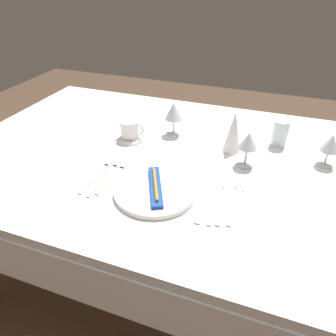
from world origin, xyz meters
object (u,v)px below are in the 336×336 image
(dinner_plate, at_px, (156,190))
(toothbrush_package, at_px, (155,186))
(fork_outer, at_px, (114,176))
(fork_inner, at_px, (106,176))
(dinner_knife, at_px, (206,201))
(wine_glass_right, at_px, (331,145))
(drink_tumbler, at_px, (280,134))
(spoon_dessert, at_px, (228,197))
(spoon_soup, at_px, (217,197))
(napkin_folded, at_px, (233,132))
(coffee_cup_left, at_px, (130,129))
(fork_salad, at_px, (98,174))
(spoon_tea, at_px, (237,199))
(wine_glass_centre, at_px, (248,143))
(wine_glass_left, at_px, (174,113))

(dinner_plate, bearing_deg, toothbrush_package, 72.65)
(fork_outer, relative_size, fork_inner, 0.91)
(dinner_knife, height_order, wine_glass_right, wine_glass_right)
(fork_inner, distance_m, drink_tumbler, 0.71)
(dinner_knife, height_order, spoon_dessert, spoon_dessert)
(spoon_soup, xyz_separation_m, napkin_folded, (-0.01, 0.31, 0.08))
(drink_tumbler, relative_size, napkin_folded, 0.64)
(wine_glass_right, bearing_deg, coffee_cup_left, -175.68)
(toothbrush_package, distance_m, drink_tumbler, 0.59)
(fork_salad, bearing_deg, drink_tumbler, 37.22)
(fork_inner, height_order, spoon_tea, spoon_tea)
(wine_glass_centre, bearing_deg, fork_salad, -153.10)
(napkin_folded, bearing_deg, dinner_knife, -93.03)
(wine_glass_left, bearing_deg, drink_tumbler, 7.55)
(coffee_cup_left, height_order, wine_glass_left, wine_glass_left)
(dinner_knife, distance_m, wine_glass_right, 0.51)
(fork_inner, bearing_deg, dinner_plate, -6.78)
(dinner_knife, bearing_deg, fork_salad, 178.29)
(dinner_plate, height_order, spoon_tea, dinner_plate)
(fork_outer, distance_m, wine_glass_left, 0.40)
(dinner_plate, xyz_separation_m, fork_salad, (-0.23, 0.02, -0.01))
(fork_salad, distance_m, wine_glass_right, 0.83)
(spoon_soup, relative_size, drink_tumbler, 2.07)
(fork_inner, relative_size, wine_glass_centre, 1.69)
(wine_glass_right, bearing_deg, fork_salad, -155.68)
(coffee_cup_left, distance_m, napkin_folded, 0.42)
(dinner_plate, relative_size, spoon_tea, 1.31)
(spoon_dessert, bearing_deg, spoon_soup, -160.53)
(dinner_plate, relative_size, fork_salad, 1.25)
(dinner_plate, height_order, fork_outer, dinner_plate)
(toothbrush_package, bearing_deg, fork_inner, 173.22)
(toothbrush_package, height_order, napkin_folded, napkin_folded)
(dinner_plate, height_order, fork_salad, dinner_plate)
(toothbrush_package, distance_m, fork_outer, 0.17)
(toothbrush_package, relative_size, spoon_tea, 0.99)
(fork_outer, relative_size, drink_tumbler, 1.93)
(dinner_knife, bearing_deg, spoon_soup, 45.91)
(fork_inner, height_order, wine_glass_right, wine_glass_right)
(fork_inner, relative_size, dinner_knife, 0.97)
(spoon_tea, bearing_deg, drink_tumbler, 76.41)
(drink_tumbler, bearing_deg, napkin_folded, -146.43)
(dinner_plate, bearing_deg, wine_glass_centre, 46.72)
(wine_glass_right, bearing_deg, dinner_plate, -145.36)
(dinner_plate, bearing_deg, coffee_cup_left, 127.51)
(dinner_knife, height_order, napkin_folded, napkin_folded)
(toothbrush_package, xyz_separation_m, spoon_dessert, (0.23, 0.05, -0.02))
(fork_outer, distance_m, dinner_knife, 0.34)
(fork_salad, xyz_separation_m, drink_tumbler, (0.59, 0.44, 0.04))
(spoon_dessert, height_order, wine_glass_right, wine_glass_right)
(drink_tumbler, bearing_deg, spoon_tea, -103.59)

